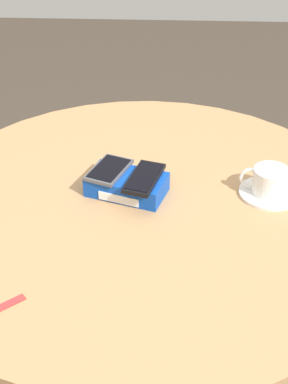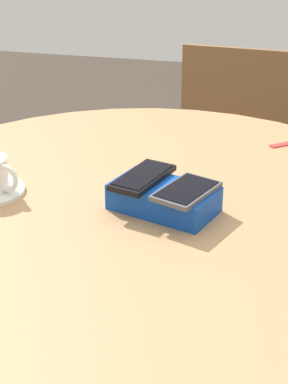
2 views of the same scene
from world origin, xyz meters
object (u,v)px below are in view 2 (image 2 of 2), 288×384
at_px(phone_gray, 186,191).
at_px(round_table, 144,247).
at_px(phone_box, 164,198).
at_px(phone_black, 140,177).
at_px(chair_far_side, 225,175).

bearing_deg(phone_gray, round_table, -26.73).
relative_size(round_table, phone_box, 5.38).
bearing_deg(phone_box, phone_black, -17.73).
bearing_deg(phone_box, phone_gray, 155.92).
distance_m(phone_gray, chair_far_side, 0.99).
bearing_deg(round_table, phone_black, 62.05).
distance_m(phone_box, phone_black, 0.06).
bearing_deg(phone_box, chair_far_side, -90.73).
distance_m(phone_box, phone_gray, 0.06).
distance_m(round_table, chair_far_side, 0.90).
relative_size(phone_gray, phone_black, 0.93).
xyz_separation_m(phone_box, phone_black, (0.05, -0.02, 0.03)).
xyz_separation_m(round_table, phone_gray, (-0.09, 0.04, 0.15)).
bearing_deg(phone_black, phone_box, 162.27).
height_order(round_table, phone_box, phone_box).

